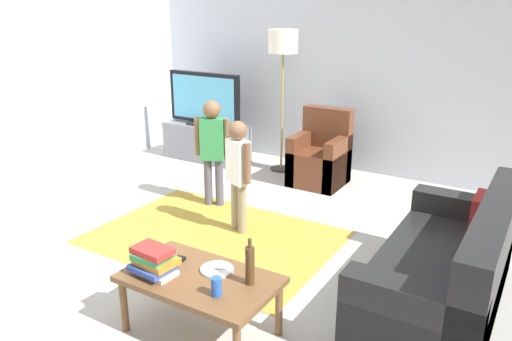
{
  "coord_description": "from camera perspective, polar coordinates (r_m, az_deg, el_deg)",
  "views": [
    {
      "loc": [
        2.25,
        -3.09,
        2.11
      ],
      "look_at": [
        0.0,
        0.6,
        0.65
      ],
      "focal_mm": 35.41,
      "sensor_mm": 36.0,
      "label": 1
    }
  ],
  "objects": [
    {
      "name": "ground",
      "position": [
        4.37,
        -4.17,
        -10.28
      ],
      "size": [
        7.8,
        7.8,
        0.0
      ],
      "primitive_type": "plane",
      "color": "#B2ADA3"
    },
    {
      "name": "armchair",
      "position": [
        6.12,
        7.34,
        1.28
      ],
      "size": [
        0.6,
        0.6,
        0.9
      ],
      "color": "brown",
      "rests_on": "ground"
    },
    {
      "name": "couch",
      "position": [
        3.85,
        21.18,
        -10.96
      ],
      "size": [
        0.8,
        1.8,
        0.86
      ],
      "color": "black",
      "rests_on": "ground"
    },
    {
      "name": "tv_remote",
      "position": [
        3.58,
        -9.26,
        -9.63
      ],
      "size": [
        0.18,
        0.08,
        0.02
      ],
      "primitive_type": "cube",
      "rotation": [
        0.0,
        0.0,
        0.17
      ],
      "color": "black",
      "rests_on": "coffee_table"
    },
    {
      "name": "child_center",
      "position": [
        4.67,
        -2.03,
        0.44
      ],
      "size": [
        0.34,
        0.21,
        1.08
      ],
      "color": "gray",
      "rests_on": "ground"
    },
    {
      "name": "bottle",
      "position": [
        3.19,
        -0.7,
        -10.61
      ],
      "size": [
        0.06,
        0.06,
        0.31
      ],
      "color": "#4C3319",
      "rests_on": "coffee_table"
    },
    {
      "name": "floor_lamp",
      "position": [
        6.32,
        3.07,
        13.51
      ],
      "size": [
        0.36,
        0.36,
        1.78
      ],
      "color": "#262626",
      "rests_on": "ground"
    },
    {
      "name": "soda_can",
      "position": [
        3.12,
        -4.49,
        -12.93
      ],
      "size": [
        0.07,
        0.07,
        0.12
      ],
      "primitive_type": "cylinder",
      "color": "#2659B2",
      "rests_on": "coffee_table"
    },
    {
      "name": "plate",
      "position": [
        3.4,
        -4.44,
        -11.08
      ],
      "size": [
        0.22,
        0.22,
        0.02
      ],
      "color": "white",
      "rests_on": "coffee_table"
    },
    {
      "name": "tv",
      "position": [
        6.87,
        -5.87,
        7.98
      ],
      "size": [
        1.1,
        0.28,
        0.71
      ],
      "color": "black",
      "rests_on": "tv_stand"
    },
    {
      "name": "book_stack",
      "position": [
        3.38,
        -11.44,
        -9.95
      ],
      "size": [
        0.3,
        0.25,
        0.19
      ],
      "color": "white",
      "rests_on": "coffee_table"
    },
    {
      "name": "child_near_tv",
      "position": [
        5.3,
        -4.92,
        3.04
      ],
      "size": [
        0.36,
        0.22,
        1.14
      ],
      "color": "#4C4C59",
      "rests_on": "ground"
    },
    {
      "name": "tv_stand",
      "position": [
        7.02,
        -5.6,
        3.16
      ],
      "size": [
        1.2,
        0.44,
        0.5
      ],
      "color": "slate",
      "rests_on": "ground"
    },
    {
      "name": "area_rug",
      "position": [
        4.79,
        -4.77,
        -7.48
      ],
      "size": [
        2.2,
        1.6,
        0.01
      ],
      "primitive_type": "cube",
      "color": "#B28C33",
      "rests_on": "ground"
    },
    {
      "name": "coffee_table",
      "position": [
        3.37,
        -6.34,
        -12.53
      ],
      "size": [
        1.0,
        0.6,
        0.42
      ],
      "color": "brown",
      "rests_on": "ground"
    },
    {
      "name": "wall_back",
      "position": [
        6.54,
        11.26,
        11.64
      ],
      "size": [
        6.0,
        0.12,
        2.7
      ],
      "primitive_type": "cube",
      "color": "silver",
      "rests_on": "ground"
    }
  ]
}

